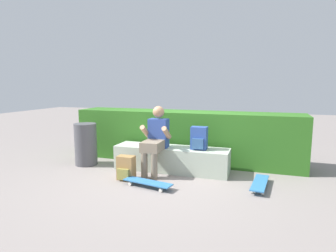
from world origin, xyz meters
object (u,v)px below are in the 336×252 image
object	(u,v)px
bench_main	(171,159)
backpack_on_ground	(126,168)
person_skater	(156,138)
trash_bin	(86,144)
skateboard_beside_bench	(260,183)
backpack_on_bench	(199,138)
skateboard_near_person	(148,182)

from	to	relation	value
bench_main	backpack_on_ground	bearing A→B (deg)	-128.37
person_skater	trash_bin	bearing A→B (deg)	177.31
trash_bin	person_skater	bearing A→B (deg)	-2.69
skateboard_beside_bench	backpack_on_bench	world-z (taller)	backpack_on_bench
skateboard_beside_bench	bench_main	bearing A→B (deg)	165.33
backpack_on_bench	bench_main	bearing A→B (deg)	178.95
bench_main	skateboard_beside_bench	bearing A→B (deg)	-14.67
skateboard_beside_bench	backpack_on_bench	xyz separation A→B (m)	(-1.05, 0.40, 0.56)
skateboard_near_person	trash_bin	size ratio (longest dim) A/B	1.00
skateboard_beside_bench	trash_bin	xyz separation A→B (m)	(-3.28, 0.26, 0.34)
skateboard_near_person	backpack_on_bench	bearing A→B (deg)	57.03
skateboard_near_person	backpack_on_ground	xyz separation A→B (m)	(-0.48, 0.22, 0.12)
skateboard_beside_bench	backpack_on_ground	distance (m)	2.15
backpack_on_ground	trash_bin	distance (m)	1.30
bench_main	trash_bin	xyz separation A→B (m)	(-1.72, -0.15, 0.19)
backpack_on_bench	backpack_on_ground	distance (m)	1.36
skateboard_near_person	backpack_on_bench	world-z (taller)	backpack_on_bench
skateboard_near_person	backpack_on_bench	size ratio (longest dim) A/B	2.06
bench_main	backpack_on_bench	size ratio (longest dim) A/B	5.24
backpack_on_ground	trash_bin	world-z (taller)	trash_bin
skateboard_near_person	backpack_on_ground	bearing A→B (deg)	155.52
backpack_on_bench	backpack_on_ground	size ratio (longest dim) A/B	1.00
backpack_on_bench	trash_bin	size ratio (longest dim) A/B	0.49
bench_main	trash_bin	world-z (taller)	trash_bin
bench_main	skateboard_near_person	world-z (taller)	bench_main
bench_main	trash_bin	size ratio (longest dim) A/B	2.56
bench_main	person_skater	size ratio (longest dim) A/B	1.76
skateboard_beside_bench	backpack_on_ground	world-z (taller)	backpack_on_ground
bench_main	skateboard_beside_bench	world-z (taller)	bench_main
skateboard_near_person	backpack_on_bench	xyz separation A→B (m)	(0.60, 0.92, 0.56)
skateboard_near_person	trash_bin	xyz separation A→B (m)	(-1.63, 0.78, 0.34)
backpack_on_bench	skateboard_beside_bench	bearing A→B (deg)	-20.87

